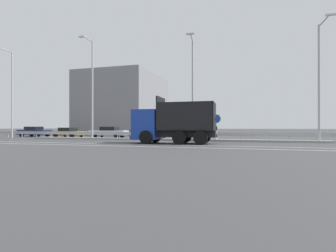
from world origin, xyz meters
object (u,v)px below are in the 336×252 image
at_px(parked_car_3, 150,131).
at_px(parked_car_0, 34,131).
at_px(street_lamp_1, 92,85).
at_px(street_lamp_2, 192,84).
at_px(street_lamp_0, 11,90).
at_px(parked_car_1, 69,132).
at_px(street_lamp_3, 320,76).
at_px(parked_car_2, 109,132).
at_px(dump_truck, 164,126).
at_px(median_road_sign, 216,127).

bearing_deg(parked_car_3, parked_car_0, 90.01).
relative_size(street_lamp_1, street_lamp_2, 1.10).
bearing_deg(parked_car_0, street_lamp_0, 10.11).
bearing_deg(parked_car_1, street_lamp_3, 86.53).
height_order(street_lamp_2, parked_car_2, street_lamp_2).
bearing_deg(dump_truck, street_lamp_0, 77.22).
bearing_deg(street_lamp_1, parked_car_2, 96.29).
distance_m(dump_truck, parked_car_3, 9.76).
bearing_deg(street_lamp_3, street_lamp_0, -179.70).
height_order(street_lamp_1, parked_car_1, street_lamp_1).
bearing_deg(street_lamp_2, median_road_sign, 2.03).
relative_size(street_lamp_3, parked_car_2, 2.12).
distance_m(parked_car_2, parked_car_3, 5.34).
relative_size(street_lamp_1, parked_car_0, 2.52).
xyz_separation_m(street_lamp_3, parked_car_3, (-16.56, 4.51, -4.70)).
height_order(street_lamp_2, parked_car_0, street_lamp_2).
bearing_deg(parked_car_1, parked_car_0, -88.59).
height_order(dump_truck, street_lamp_0, street_lamp_0).
height_order(street_lamp_2, parked_car_3, street_lamp_2).
bearing_deg(parked_car_3, parked_car_1, 92.08).
distance_m(street_lamp_1, street_lamp_2, 10.73).
bearing_deg(parked_car_0, parked_car_2, 89.25).
xyz_separation_m(street_lamp_0, parked_car_0, (-0.88, 4.52, -4.95)).
bearing_deg(street_lamp_1, street_lamp_0, -179.83).
relative_size(dump_truck, parked_car_2, 1.42).
relative_size(dump_truck, parked_car_3, 1.44).
xyz_separation_m(median_road_sign, parked_car_2, (-13.42, 4.33, -0.65)).
bearing_deg(parked_car_0, dump_truck, 66.67).
xyz_separation_m(median_road_sign, parked_car_0, (-24.50, 4.30, -0.64)).
bearing_deg(street_lamp_0, median_road_sign, 0.53).
bearing_deg(street_lamp_2, parked_car_0, 168.89).
bearing_deg(parked_car_1, street_lamp_1, 60.11).
relative_size(median_road_sign, street_lamp_1, 0.24).
xyz_separation_m(parked_car_0, parked_car_2, (11.08, 0.03, -0.01)).
height_order(dump_truck, parked_car_0, dump_truck).
xyz_separation_m(parked_car_1, parked_car_2, (5.48, 0.37, 0.05)).
relative_size(median_road_sign, street_lamp_2, 0.26).
height_order(parked_car_2, parked_car_3, parked_car_3).
distance_m(median_road_sign, street_lamp_3, 9.45).
xyz_separation_m(street_lamp_3, parked_car_0, (-32.98, 4.35, -4.79)).
xyz_separation_m(dump_truck, parked_car_1, (-15.16, 8.22, -0.73)).
distance_m(dump_truck, median_road_sign, 5.67).
xyz_separation_m(street_lamp_0, parked_car_1, (4.71, 4.18, -5.01)).
xyz_separation_m(street_lamp_1, parked_car_0, (-11.57, 4.49, -5.02)).
bearing_deg(median_road_sign, street_lamp_2, -177.97).
xyz_separation_m(street_lamp_1, parked_car_2, (-0.50, 4.52, -5.03)).
relative_size(street_lamp_3, parked_car_3, 2.14).
bearing_deg(median_road_sign, parked_car_2, 162.11).
xyz_separation_m(street_lamp_0, street_lamp_1, (10.69, 0.03, 0.07)).
distance_m(parked_car_0, parked_car_1, 5.60).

